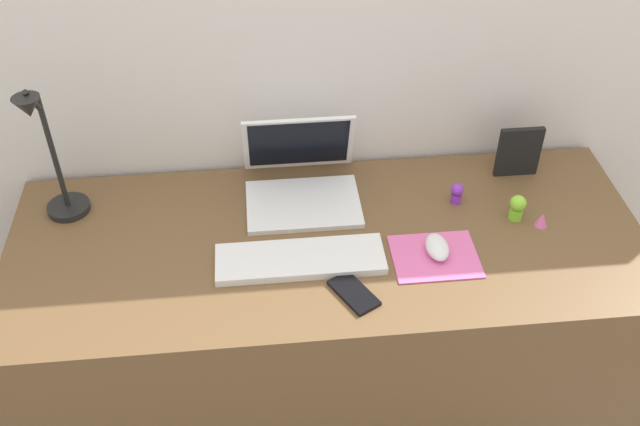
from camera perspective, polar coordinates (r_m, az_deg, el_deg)
name	(u,v)px	position (r m, az deg, el deg)	size (l,w,h in m)	color
ground_plane	(326,412)	(2.42, 0.50, -15.18)	(6.00, 6.00, 0.00)	slate
back_wall	(314,138)	(2.10, -0.46, 5.86)	(2.81, 0.05, 1.61)	silver
desk	(327,336)	(2.12, 0.55, -9.50)	(1.61, 0.65, 0.74)	brown
laptop	(301,177)	(1.97, -1.47, 2.84)	(0.30, 0.28, 0.21)	white
keyboard	(300,259)	(1.79, -1.54, -3.60)	(0.41, 0.13, 0.02)	white
mousepad	(435,256)	(1.83, 8.89, -3.34)	(0.21, 0.17, 0.00)	pink
mouse	(437,247)	(1.83, 9.06, -2.62)	(0.06, 0.10, 0.03)	white
cell_phone	(354,293)	(1.72, 2.63, -6.21)	(0.06, 0.13, 0.01)	black
desk_lamp	(50,160)	(1.92, -20.14, 3.90)	(0.11, 0.17, 0.40)	black
picture_frame	(519,152)	(2.09, 15.13, 4.59)	(0.12, 0.02, 0.15)	black
toy_figurine_pink	(541,219)	(1.97, 16.77, -0.46)	(0.03, 0.03, 0.04)	pink
toy_figurine_lime	(517,207)	(1.96, 15.03, 0.48)	(0.04, 0.04, 0.07)	#8CDB33
toy_figurine_purple	(457,193)	(1.98, 10.54, 1.56)	(0.03, 0.03, 0.06)	purple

